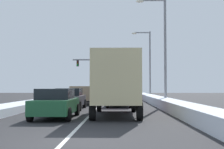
{
  "coord_description": "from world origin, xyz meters",
  "views": [
    {
      "loc": [
        1.55,
        -8.85,
        1.59
      ],
      "look_at": [
        0.83,
        32.73,
        3.3
      ],
      "focal_mm": 49.24,
      "sensor_mm": 36.0,
      "label": 1
    }
  ],
  "objects_px": {
    "box_truck_right_lane_nearest": "(116,82)",
    "sedan_silver_right_lane_second": "(119,97)",
    "sedan_green_center_lane_nearest": "(56,103)",
    "street_lamp_right_mid": "(148,59)",
    "traffic_light_gantry": "(115,67)",
    "street_lamp_right_near": "(161,42)",
    "sedan_navy_center_lane_fourth": "(90,94)",
    "suv_tan_center_lane_third": "(84,93)",
    "sedan_red_right_lane_fourth": "(119,94)",
    "suv_white_right_lane_third": "(120,93)",
    "sedan_charcoal_center_lane_second": "(70,99)"
  },
  "relations": [
    {
      "from": "box_truck_right_lane_nearest",
      "to": "sedan_silver_right_lane_second",
      "type": "relative_size",
      "value": 1.6
    },
    {
      "from": "sedan_green_center_lane_nearest",
      "to": "street_lamp_right_mid",
      "type": "height_order",
      "value": "street_lamp_right_mid"
    },
    {
      "from": "traffic_light_gantry",
      "to": "street_lamp_right_near",
      "type": "height_order",
      "value": "street_lamp_right_near"
    },
    {
      "from": "sedan_silver_right_lane_second",
      "to": "sedan_navy_center_lane_fourth",
      "type": "distance_m",
      "value": 9.68
    },
    {
      "from": "sedan_silver_right_lane_second",
      "to": "street_lamp_right_near",
      "type": "bearing_deg",
      "value": 23.72
    },
    {
      "from": "traffic_light_gantry",
      "to": "street_lamp_right_mid",
      "type": "relative_size",
      "value": 1.13
    },
    {
      "from": "box_truck_right_lane_nearest",
      "to": "suv_tan_center_lane_third",
      "type": "distance_m",
      "value": 11.69
    },
    {
      "from": "sedan_red_right_lane_fourth",
      "to": "suv_white_right_lane_third",
      "type": "bearing_deg",
      "value": -89.18
    },
    {
      "from": "sedan_charcoal_center_lane_second",
      "to": "suv_white_right_lane_third",
      "type": "bearing_deg",
      "value": 68.31
    },
    {
      "from": "sedan_silver_right_lane_second",
      "to": "sedan_red_right_lane_fourth",
      "type": "bearing_deg",
      "value": 89.87
    },
    {
      "from": "sedan_green_center_lane_nearest",
      "to": "suv_tan_center_lane_third",
      "type": "xyz_separation_m",
      "value": [
        0.05,
        12.68,
        0.25
      ]
    },
    {
      "from": "sedan_silver_right_lane_second",
      "to": "street_lamp_right_near",
      "type": "distance_m",
      "value": 6.29
    },
    {
      "from": "suv_tan_center_lane_third",
      "to": "street_lamp_right_near",
      "type": "height_order",
      "value": "street_lamp_right_near"
    },
    {
      "from": "suv_white_right_lane_third",
      "to": "sedan_navy_center_lane_fourth",
      "type": "bearing_deg",
      "value": 136.28
    },
    {
      "from": "suv_white_right_lane_third",
      "to": "street_lamp_right_mid",
      "type": "relative_size",
      "value": 0.52
    },
    {
      "from": "sedan_navy_center_lane_fourth",
      "to": "sedan_charcoal_center_lane_second",
      "type": "bearing_deg",
      "value": -91.62
    },
    {
      "from": "street_lamp_right_near",
      "to": "street_lamp_right_mid",
      "type": "relative_size",
      "value": 1.0
    },
    {
      "from": "street_lamp_right_near",
      "to": "suv_white_right_lane_third",
      "type": "bearing_deg",
      "value": 129.92
    },
    {
      "from": "sedan_red_right_lane_fourth",
      "to": "suv_tan_center_lane_third",
      "type": "distance_m",
      "value": 9.93
    },
    {
      "from": "street_lamp_right_mid",
      "to": "sedan_green_center_lane_nearest",
      "type": "bearing_deg",
      "value": -105.28
    },
    {
      "from": "sedan_charcoal_center_lane_second",
      "to": "sedan_silver_right_lane_second",
      "type": "bearing_deg",
      "value": 42.17
    },
    {
      "from": "sedan_green_center_lane_nearest",
      "to": "sedan_navy_center_lane_fourth",
      "type": "xyz_separation_m",
      "value": [
        0.09,
        18.6,
        0.0
      ]
    },
    {
      "from": "sedan_green_center_lane_nearest",
      "to": "street_lamp_right_mid",
      "type": "bearing_deg",
      "value": 74.72
    },
    {
      "from": "street_lamp_right_near",
      "to": "suv_tan_center_lane_third",
      "type": "bearing_deg",
      "value": 167.25
    },
    {
      "from": "sedan_red_right_lane_fourth",
      "to": "box_truck_right_lane_nearest",
      "type": "bearing_deg",
      "value": -90.6
    },
    {
      "from": "sedan_navy_center_lane_fourth",
      "to": "box_truck_right_lane_nearest",
      "type": "bearing_deg",
      "value": -80.12
    },
    {
      "from": "sedan_red_right_lane_fourth",
      "to": "sedan_green_center_lane_nearest",
      "type": "relative_size",
      "value": 1.0
    },
    {
      "from": "suv_white_right_lane_third",
      "to": "sedan_red_right_lane_fourth",
      "type": "distance_m",
      "value": 6.62
    },
    {
      "from": "suv_white_right_lane_third",
      "to": "sedan_navy_center_lane_fourth",
      "type": "height_order",
      "value": "suv_white_right_lane_third"
    },
    {
      "from": "sedan_charcoal_center_lane_second",
      "to": "sedan_navy_center_lane_fourth",
      "type": "bearing_deg",
      "value": 88.38
    },
    {
      "from": "sedan_silver_right_lane_second",
      "to": "suv_white_right_lane_third",
      "type": "xyz_separation_m",
      "value": [
        0.12,
        5.99,
        0.25
      ]
    },
    {
      "from": "suv_white_right_lane_third",
      "to": "sedan_charcoal_center_lane_second",
      "type": "height_order",
      "value": "suv_white_right_lane_third"
    },
    {
      "from": "sedan_silver_right_lane_second",
      "to": "sedan_green_center_lane_nearest",
      "type": "relative_size",
      "value": 1.0
    },
    {
      "from": "sedan_green_center_lane_nearest",
      "to": "box_truck_right_lane_nearest",
      "type": "bearing_deg",
      "value": 24.87
    },
    {
      "from": "sedan_charcoal_center_lane_second",
      "to": "traffic_light_gantry",
      "type": "bearing_deg",
      "value": 83.53
    },
    {
      "from": "box_truck_right_lane_nearest",
      "to": "traffic_light_gantry",
      "type": "height_order",
      "value": "traffic_light_gantry"
    },
    {
      "from": "sedan_navy_center_lane_fourth",
      "to": "suv_white_right_lane_third",
      "type": "bearing_deg",
      "value": -43.72
    },
    {
      "from": "traffic_light_gantry",
      "to": "suv_tan_center_lane_third",
      "type": "bearing_deg",
      "value": -97.64
    },
    {
      "from": "box_truck_right_lane_nearest",
      "to": "street_lamp_right_mid",
      "type": "distance_m",
      "value": 26.23
    },
    {
      "from": "sedan_green_center_lane_nearest",
      "to": "suv_tan_center_lane_third",
      "type": "bearing_deg",
      "value": 89.77
    },
    {
      "from": "sedan_silver_right_lane_second",
      "to": "sedan_navy_center_lane_fourth",
      "type": "height_order",
      "value": "same"
    },
    {
      "from": "suv_tan_center_lane_third",
      "to": "street_lamp_right_near",
      "type": "relative_size",
      "value": 0.52
    },
    {
      "from": "suv_tan_center_lane_third",
      "to": "traffic_light_gantry",
      "type": "relative_size",
      "value": 0.46
    },
    {
      "from": "sedan_silver_right_lane_second",
      "to": "sedan_navy_center_lane_fourth",
      "type": "bearing_deg",
      "value": 109.17
    },
    {
      "from": "sedan_red_right_lane_fourth",
      "to": "street_lamp_right_mid",
      "type": "distance_m",
      "value": 8.02
    },
    {
      "from": "street_lamp_right_near",
      "to": "street_lamp_right_mid",
      "type": "height_order",
      "value": "street_lamp_right_near"
    },
    {
      "from": "sedan_charcoal_center_lane_second",
      "to": "street_lamp_right_mid",
      "type": "bearing_deg",
      "value": 69.81
    },
    {
      "from": "sedan_red_right_lane_fourth",
      "to": "street_lamp_right_near",
      "type": "height_order",
      "value": "street_lamp_right_near"
    },
    {
      "from": "box_truck_right_lane_nearest",
      "to": "suv_tan_center_lane_third",
      "type": "bearing_deg",
      "value": 105.09
    },
    {
      "from": "box_truck_right_lane_nearest",
      "to": "street_lamp_right_mid",
      "type": "bearing_deg",
      "value": 80.46
    }
  ]
}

